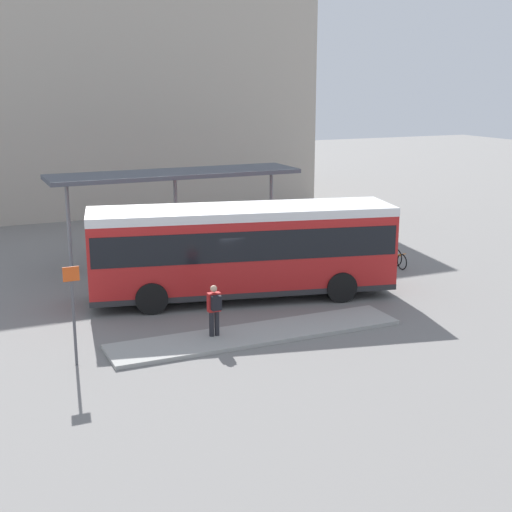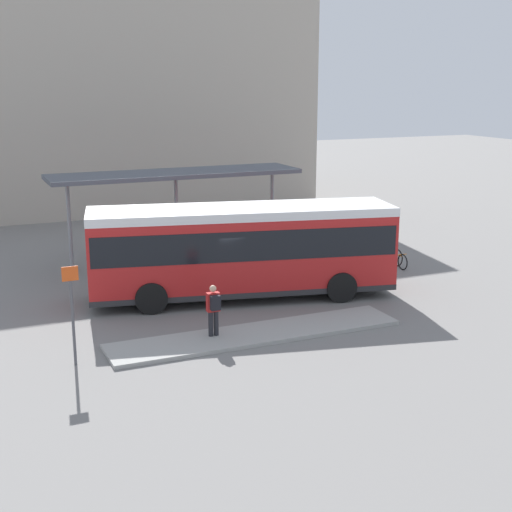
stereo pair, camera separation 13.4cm
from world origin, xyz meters
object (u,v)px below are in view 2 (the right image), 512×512
object	(u,v)px
bicycle_green	(389,255)
platform_sign	(72,311)
pedestrian_waiting	(214,307)
city_bus	(242,246)
bicycle_orange	(396,259)

from	to	relation	value
bicycle_green	platform_sign	size ratio (longest dim) A/B	0.64
pedestrian_waiting	city_bus	bearing A→B (deg)	-33.70
bicycle_orange	bicycle_green	world-z (taller)	bicycle_green
bicycle_orange	platform_sign	world-z (taller)	platform_sign
bicycle_green	city_bus	bearing A→B (deg)	100.50
city_bus	platform_sign	xyz separation A→B (m)	(-6.63, -3.92, -0.36)
pedestrian_waiting	bicycle_green	distance (m)	11.58
city_bus	pedestrian_waiting	size ratio (longest dim) A/B	6.97
pedestrian_waiting	platform_sign	distance (m)	4.22
bicycle_green	platform_sign	bearing A→B (deg)	108.28
city_bus	pedestrian_waiting	xyz separation A→B (m)	(-2.46, -3.64, -0.89)
pedestrian_waiting	bicycle_orange	size ratio (longest dim) A/B	1.00
pedestrian_waiting	platform_sign	size ratio (longest dim) A/B	0.57
bicycle_orange	platform_sign	size ratio (longest dim) A/B	0.56
city_bus	platform_sign	distance (m)	7.72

